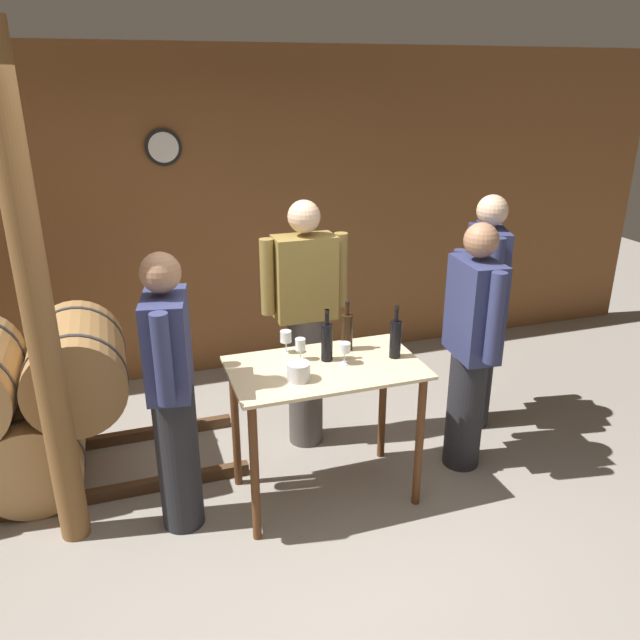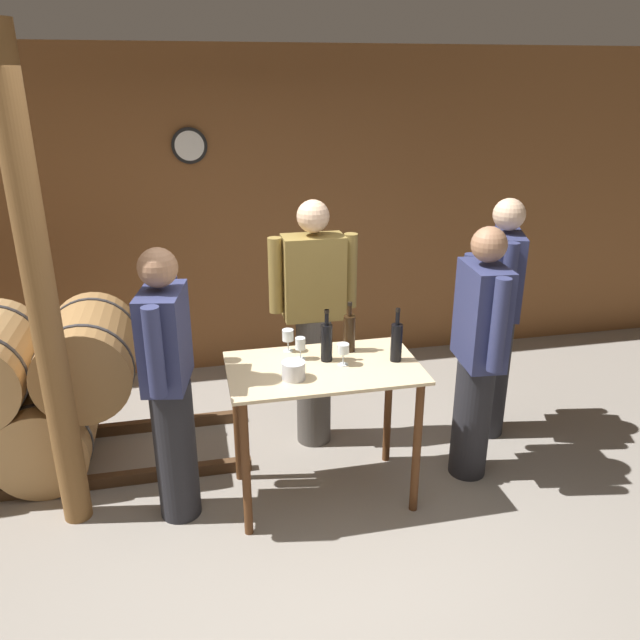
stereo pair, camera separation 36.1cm
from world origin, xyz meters
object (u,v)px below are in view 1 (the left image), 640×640
object	(u,v)px
wine_glass_near_left	(286,337)
ice_bucket	(299,371)
person_visitor_bearded	(305,321)
person_visitor_near_door	(482,309)
wine_glass_near_center	(300,345)
wooden_post	(38,314)
wine_bottle_center	(395,338)
wine_glass_near_right	(344,348)
wine_bottle_left	(347,331)
person_visitor_with_scarf	(471,345)
wine_bottle_far_left	(327,341)
person_host	(172,391)

from	to	relation	value
wine_glass_near_left	ice_bucket	bearing A→B (deg)	-94.87
person_visitor_bearded	person_visitor_near_door	xyz separation A→B (m)	(1.27, -0.16, -0.01)
wine_glass_near_center	wooden_post	bearing A→B (deg)	-178.69
wooden_post	person_visitor_bearded	size ratio (longest dim) A/B	1.56
wine_glass_near_center	ice_bucket	size ratio (longest dim) A/B	1.03
wine_bottle_center	wine_glass_near_right	xyz separation A→B (m)	(-0.32, 0.01, -0.03)
wine_bottle_left	person_visitor_bearded	bearing A→B (deg)	106.11
wooden_post	wine_glass_near_left	size ratio (longest dim) A/B	19.15
wine_bottle_left	wine_glass_near_left	size ratio (longest dim) A/B	2.24
person_visitor_with_scarf	person_visitor_near_door	xyz separation A→B (m)	(0.35, 0.44, 0.04)
wine_glass_near_right	ice_bucket	xyz separation A→B (m)	(-0.31, -0.11, -0.05)
wooden_post	person_visitor_with_scarf	world-z (taller)	wooden_post
wine_bottle_far_left	wine_glass_near_left	xyz separation A→B (m)	(-0.20, 0.18, -0.02)
wine_bottle_center	wine_glass_near_right	bearing A→B (deg)	178.77
wooden_post	wine_glass_near_center	distance (m)	1.42
wine_bottle_far_left	person_visitor_near_door	bearing A→B (deg)	16.80
wooden_post	person_visitor_bearded	xyz separation A→B (m)	(1.55, 0.54, -0.43)
wine_bottle_center	wine_bottle_far_left	bearing A→B (deg)	167.65
wine_glass_near_center	wine_glass_near_right	xyz separation A→B (m)	(0.23, -0.13, 0.00)
wooden_post	wine_bottle_left	xyz separation A→B (m)	(1.68, 0.09, -0.34)
wine_bottle_far_left	person_visitor_with_scarf	world-z (taller)	person_visitor_with_scarf
wine_glass_near_right	ice_bucket	size ratio (longest dim) A/B	1.00
wine_glass_near_right	person_visitor_bearded	world-z (taller)	person_visitor_bearded
ice_bucket	person_visitor_with_scarf	xyz separation A→B (m)	(1.18, 0.14, -0.06)
wine_glass_near_left	wine_glass_near_right	xyz separation A→B (m)	(0.28, -0.26, -0.00)
wine_glass_near_left	person_visitor_with_scarf	distance (m)	1.18
wine_bottle_far_left	person_visitor_with_scarf	xyz separation A→B (m)	(0.95, -0.05, -0.13)
ice_bucket	person_visitor_near_door	bearing A→B (deg)	20.97
wooden_post	wine_bottle_far_left	distance (m)	1.55
wine_bottle_far_left	wine_glass_near_left	world-z (taller)	wine_bottle_far_left
person_visitor_with_scarf	person_visitor_near_door	distance (m)	0.57
wine_glass_near_left	person_visitor_with_scarf	bearing A→B (deg)	-11.35
wine_bottle_far_left	wine_glass_near_right	distance (m)	0.12
person_visitor_near_door	wine_bottle_center	bearing A→B (deg)	-151.96
wooden_post	person_host	xyz separation A→B (m)	(0.60, -0.09, -0.48)
wine_bottle_left	person_host	world-z (taller)	person_host
wine_glass_near_center	person_host	xyz separation A→B (m)	(-0.76, -0.13, -0.11)
wine_bottle_center	person_visitor_bearded	world-z (taller)	person_visitor_bearded
wine_glass_near_center	person_visitor_with_scarf	distance (m)	1.10
person_host	wine_bottle_left	bearing A→B (deg)	9.58
wooden_post	wine_bottle_far_left	size ratio (longest dim) A/B	8.45
ice_bucket	person_host	world-z (taller)	person_host
wooden_post	person_visitor_bearded	bearing A→B (deg)	19.09
wine_glass_near_right	wine_glass_near_center	bearing A→B (deg)	149.82
wine_bottle_far_left	wine_bottle_left	size ratio (longest dim) A/B	1.01
wooden_post	person_visitor_near_door	xyz separation A→B (m)	(2.82, 0.37, -0.44)
person_visitor_near_door	ice_bucket	bearing A→B (deg)	-159.03
wine_bottle_center	ice_bucket	xyz separation A→B (m)	(-0.63, -0.11, -0.07)
wine_glass_near_left	person_visitor_bearded	xyz separation A→B (m)	(0.24, 0.38, -0.07)
person_visitor_bearded	ice_bucket	bearing A→B (deg)	-109.63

